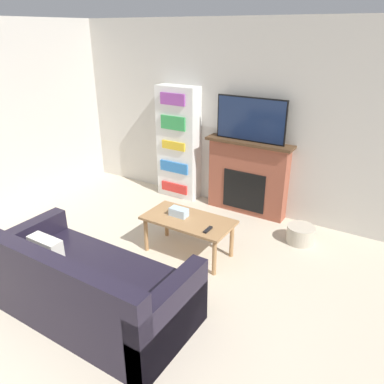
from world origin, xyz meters
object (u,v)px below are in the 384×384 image
at_px(coffee_table, 188,223).
at_px(couch, 87,288).
at_px(tv, 251,120).
at_px(storage_basket, 300,234).
at_px(bookshelf, 178,143).
at_px(fireplace, 247,177).

bearing_deg(coffee_table, couch, -100.40).
xyz_separation_m(tv, coffee_table, (-0.12, -1.42, -0.99)).
bearing_deg(couch, storage_basket, 60.55).
distance_m(bookshelf, storage_basket, 2.34).
bearing_deg(storage_basket, fireplace, 155.21).
xyz_separation_m(coffee_table, storage_basket, (1.09, 0.99, -0.30)).
bearing_deg(storage_basket, bookshelf, 168.87).
distance_m(tv, bookshelf, 1.30).
distance_m(coffee_table, bookshelf, 1.84).
bearing_deg(storage_basket, coffee_table, -137.80).
bearing_deg(couch, fireplace, 82.46).
bearing_deg(storage_basket, couch, -119.45).
height_order(couch, storage_basket, couch).
bearing_deg(bookshelf, storage_basket, -11.13).
height_order(coffee_table, bookshelf, bookshelf).
height_order(fireplace, storage_basket, fireplace).
bearing_deg(tv, storage_basket, -23.81).
xyz_separation_m(couch, coffee_table, (0.26, 1.40, 0.12)).
xyz_separation_m(fireplace, couch, (-0.37, -2.83, -0.27)).
height_order(fireplace, coffee_table, fireplace).
bearing_deg(bookshelf, tv, 0.11).
bearing_deg(fireplace, coffee_table, -94.73).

